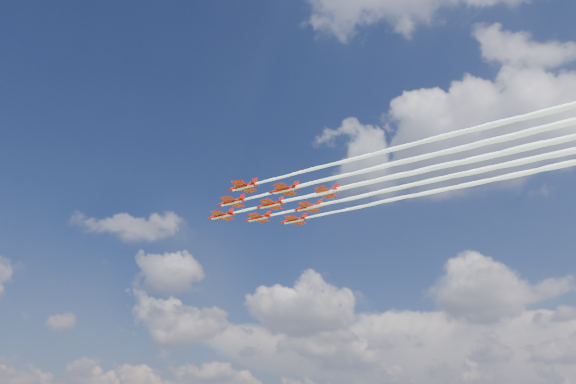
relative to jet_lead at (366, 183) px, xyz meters
The scene contains 9 objects.
jet_lead is the anchor object (origin of this frame).
jet_row2_port 12.20m from the jet_lead, 36.87° to the right, with size 109.34×9.80×2.64m.
jet_row2_starb 12.20m from the jet_lead, 41.73° to the left, with size 109.34×9.80×2.64m.
jet_row3_port 24.40m from the jet_lead, 36.87° to the right, with size 109.34×9.80×2.64m.
jet_row3_centre 18.88m from the jet_lead, ahead, with size 109.34×9.80×2.64m.
jet_row3_starb 24.40m from the jet_lead, 41.73° to the left, with size 109.34×9.80×2.64m.
jet_row4_port 29.35m from the jet_lead, 12.83° to the right, with size 109.34×9.80×2.64m.
jet_row4_starb 29.35m from the jet_lead, 17.69° to the left, with size 109.34×9.80×2.64m.
jet_tail 37.76m from the jet_lead, ahead, with size 109.34×9.80×2.64m.
Camera 1 is at (93.70, -130.60, 16.16)m, focal length 35.00 mm.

